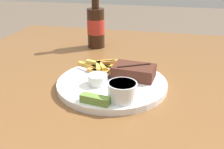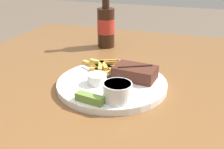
{
  "view_description": "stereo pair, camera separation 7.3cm",
  "coord_description": "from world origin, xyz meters",
  "px_view_note": "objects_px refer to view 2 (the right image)",
  "views": [
    {
      "loc": [
        0.15,
        -0.65,
        1.1
      ],
      "look_at": [
        0.0,
        0.0,
        0.8
      ],
      "focal_mm": 42.0,
      "sensor_mm": 36.0,
      "label": 1
    },
    {
      "loc": [
        0.22,
        -0.63,
        1.1
      ],
      "look_at": [
        0.0,
        0.0,
        0.8
      ],
      "focal_mm": 42.0,
      "sensor_mm": 36.0,
      "label": 2
    }
  ],
  "objects_px": {
    "dipping_sauce_cup": "(97,78)",
    "beer_bottle": "(106,25)",
    "pickle_spear": "(90,98)",
    "dinner_plate": "(112,84)",
    "knife_utensil": "(120,75)",
    "steak_portion": "(135,72)",
    "coleslaw_cup": "(118,91)",
    "fork_utensil": "(94,72)"
  },
  "relations": [
    {
      "from": "beer_bottle",
      "to": "pickle_spear",
      "type": "bearing_deg",
      "value": -74.52
    },
    {
      "from": "pickle_spear",
      "to": "dinner_plate",
      "type": "bearing_deg",
      "value": 84.46
    },
    {
      "from": "dipping_sauce_cup",
      "to": "pickle_spear",
      "type": "height_order",
      "value": "dipping_sauce_cup"
    },
    {
      "from": "dinner_plate",
      "to": "coleslaw_cup",
      "type": "xyz_separation_m",
      "value": [
        0.05,
        -0.1,
        0.03
      ]
    },
    {
      "from": "dipping_sauce_cup",
      "to": "pickle_spear",
      "type": "relative_size",
      "value": 0.72
    },
    {
      "from": "dinner_plate",
      "to": "knife_utensil",
      "type": "bearing_deg",
      "value": 73.59
    },
    {
      "from": "dinner_plate",
      "to": "dipping_sauce_cup",
      "type": "relative_size",
      "value": 5.75
    },
    {
      "from": "dipping_sauce_cup",
      "to": "fork_utensil",
      "type": "bearing_deg",
      "value": 118.81
    },
    {
      "from": "dinner_plate",
      "to": "coleslaw_cup",
      "type": "relative_size",
      "value": 4.35
    },
    {
      "from": "fork_utensil",
      "to": "pickle_spear",
      "type": "bearing_deg",
      "value": -41.55
    },
    {
      "from": "pickle_spear",
      "to": "beer_bottle",
      "type": "height_order",
      "value": "beer_bottle"
    },
    {
      "from": "steak_portion",
      "to": "pickle_spear",
      "type": "relative_size",
      "value": 1.68
    },
    {
      "from": "steak_portion",
      "to": "coleslaw_cup",
      "type": "xyz_separation_m",
      "value": [
        -0.01,
        -0.14,
        0.01
      ]
    },
    {
      "from": "steak_portion",
      "to": "coleslaw_cup",
      "type": "bearing_deg",
      "value": -93.43
    },
    {
      "from": "coleslaw_cup",
      "to": "fork_utensil",
      "type": "relative_size",
      "value": 0.58
    },
    {
      "from": "coleslaw_cup",
      "to": "pickle_spear",
      "type": "distance_m",
      "value": 0.07
    },
    {
      "from": "dipping_sauce_cup",
      "to": "knife_utensil",
      "type": "relative_size",
      "value": 0.4
    },
    {
      "from": "beer_bottle",
      "to": "steak_portion",
      "type": "bearing_deg",
      "value": -56.64
    },
    {
      "from": "knife_utensil",
      "to": "pickle_spear",
      "type": "bearing_deg",
      "value": -146.66
    },
    {
      "from": "coleslaw_cup",
      "to": "beer_bottle",
      "type": "bearing_deg",
      "value": 113.46
    },
    {
      "from": "coleslaw_cup",
      "to": "fork_utensil",
      "type": "bearing_deg",
      "value": 130.81
    },
    {
      "from": "dinner_plate",
      "to": "knife_utensil",
      "type": "relative_size",
      "value": 2.31
    },
    {
      "from": "steak_portion",
      "to": "knife_utensil",
      "type": "bearing_deg",
      "value": 177.69
    },
    {
      "from": "fork_utensil",
      "to": "knife_utensil",
      "type": "relative_size",
      "value": 0.91
    },
    {
      "from": "fork_utensil",
      "to": "beer_bottle",
      "type": "relative_size",
      "value": 0.49
    },
    {
      "from": "dinner_plate",
      "to": "coleslaw_cup",
      "type": "distance_m",
      "value": 0.12
    },
    {
      "from": "knife_utensil",
      "to": "beer_bottle",
      "type": "distance_m",
      "value": 0.35
    },
    {
      "from": "steak_portion",
      "to": "dinner_plate",
      "type": "bearing_deg",
      "value": -145.03
    },
    {
      "from": "knife_utensil",
      "to": "dinner_plate",
      "type": "bearing_deg",
      "value": -154.84
    },
    {
      "from": "steak_portion",
      "to": "pickle_spear",
      "type": "bearing_deg",
      "value": -112.15
    },
    {
      "from": "knife_utensil",
      "to": "beer_bottle",
      "type": "bearing_deg",
      "value": 68.85
    },
    {
      "from": "dipping_sauce_cup",
      "to": "knife_utensil",
      "type": "distance_m",
      "value": 0.08
    },
    {
      "from": "coleslaw_cup",
      "to": "dipping_sauce_cup",
      "type": "bearing_deg",
      "value": 139.55
    },
    {
      "from": "pickle_spear",
      "to": "knife_utensil",
      "type": "distance_m",
      "value": 0.17
    },
    {
      "from": "steak_portion",
      "to": "knife_utensil",
      "type": "xyz_separation_m",
      "value": [
        -0.04,
        0.0,
        -0.02
      ]
    },
    {
      "from": "coleslaw_cup",
      "to": "fork_utensil",
      "type": "xyz_separation_m",
      "value": [
        -0.12,
        0.14,
        -0.02
      ]
    },
    {
      "from": "pickle_spear",
      "to": "beer_bottle",
      "type": "distance_m",
      "value": 0.5
    },
    {
      "from": "coleslaw_cup",
      "to": "beer_bottle",
      "type": "relative_size",
      "value": 0.29
    },
    {
      "from": "knife_utensil",
      "to": "dipping_sauce_cup",
      "type": "bearing_deg",
      "value": -171.76
    },
    {
      "from": "pickle_spear",
      "to": "fork_utensil",
      "type": "height_order",
      "value": "pickle_spear"
    },
    {
      "from": "dipping_sauce_cup",
      "to": "beer_bottle",
      "type": "height_order",
      "value": "beer_bottle"
    },
    {
      "from": "steak_portion",
      "to": "knife_utensil",
      "type": "height_order",
      "value": "steak_portion"
    }
  ]
}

